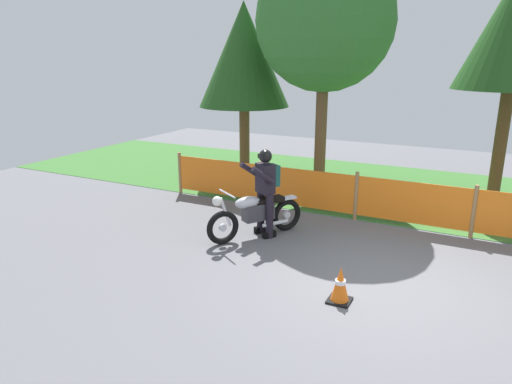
{
  "coord_description": "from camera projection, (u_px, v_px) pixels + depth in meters",
  "views": [
    {
      "loc": [
        1.22,
        -6.64,
        3.33
      ],
      "look_at": [
        -2.56,
        0.79,
        0.9
      ],
      "focal_mm": 32.51,
      "sensor_mm": 36.0,
      "label": 1
    }
  ],
  "objects": [
    {
      "name": "grass_verge",
      "position": [
        428.0,
        194.0,
        11.74
      ],
      "size": [
        24.0,
        5.52,
        0.01
      ],
      "primitive_type": "cube",
      "color": "#386B2D",
      "rests_on": "ground"
    },
    {
      "name": "barrier_fence",
      "position": [
        412.0,
        203.0,
        9.23
      ],
      "size": [
        11.37,
        0.08,
        1.05
      ],
      "color": "#997547",
      "rests_on": "ground"
    },
    {
      "name": "ground",
      "position": [
        381.0,
        282.0,
        7.15
      ],
      "size": [
        24.0,
        24.0,
        0.02
      ],
      "primitive_type": "cube",
      "color": "#5B5B60"
    },
    {
      "name": "tree_leftmost",
      "position": [
        244.0,
        56.0,
        12.25
      ],
      "size": [
        2.43,
        2.43,
        4.74
      ],
      "color": "brown",
      "rests_on": "ground"
    },
    {
      "name": "traffic_cone",
      "position": [
        340.0,
        285.0,
        6.5
      ],
      "size": [
        0.32,
        0.32,
        0.53
      ],
      "color": "black",
      "rests_on": "ground"
    },
    {
      "name": "tree_near_left",
      "position": [
        325.0,
        22.0,
        10.63
      ],
      "size": [
        3.22,
        3.22,
        5.74
      ],
      "color": "brown",
      "rests_on": "ground"
    },
    {
      "name": "motorcycle_lead",
      "position": [
        255.0,
        214.0,
        8.8
      ],
      "size": [
        1.21,
        1.79,
        0.97
      ],
      "rotation": [
        0.0,
        0.0,
        -2.14
      ],
      "color": "black",
      "rests_on": "ground"
    },
    {
      "name": "rider_lead",
      "position": [
        266.0,
        188.0,
        8.78
      ],
      "size": [
        0.72,
        0.79,
        1.69
      ],
      "rotation": [
        0.0,
        0.0,
        -2.14
      ],
      "color": "black",
      "rests_on": "ground"
    }
  ]
}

